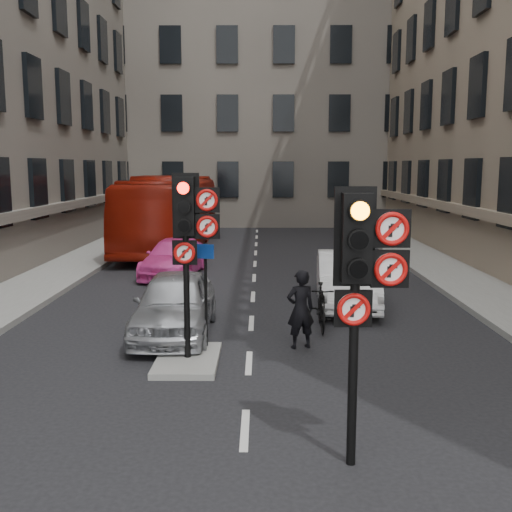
{
  "coord_description": "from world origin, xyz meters",
  "views": [
    {
      "loc": [
        0.23,
        -6.28,
        3.82
      ],
      "look_at": [
        0.16,
        1.83,
        2.6
      ],
      "focal_mm": 42.0,
      "sensor_mm": 36.0,
      "label": 1
    }
  ],
  "objects_px": {
    "info_sign": "(206,281)",
    "motorcycle": "(321,307)",
    "signal_near": "(363,268)",
    "signal_far": "(190,226)",
    "car_pink": "(174,258)",
    "bus_red": "(171,212)",
    "motorcyclist": "(301,309)",
    "car_silver": "(175,304)",
    "car_white": "(346,279)"
  },
  "relations": [
    {
      "from": "info_sign",
      "to": "motorcycle",
      "type": "bearing_deg",
      "value": 45.26
    },
    {
      "from": "signal_near",
      "to": "signal_far",
      "type": "distance_m",
      "value": 4.77
    },
    {
      "from": "car_pink",
      "to": "motorcycle",
      "type": "height_order",
      "value": "car_pink"
    },
    {
      "from": "signal_near",
      "to": "info_sign",
      "type": "xyz_separation_m",
      "value": [
        -2.39,
        4.74,
        -1.08
      ]
    },
    {
      "from": "signal_near",
      "to": "bus_red",
      "type": "bearing_deg",
      "value": 104.88
    },
    {
      "from": "signal_near",
      "to": "motorcycle",
      "type": "bearing_deg",
      "value": 88.47
    },
    {
      "from": "car_pink",
      "to": "bus_red",
      "type": "relative_size",
      "value": 0.36
    },
    {
      "from": "motorcycle",
      "to": "motorcyclist",
      "type": "relative_size",
      "value": 1.06
    },
    {
      "from": "car_silver",
      "to": "car_white",
      "type": "distance_m",
      "value": 5.23
    },
    {
      "from": "bus_red",
      "to": "info_sign",
      "type": "xyz_separation_m",
      "value": [
        3.01,
        -15.57,
        -0.2
      ]
    },
    {
      "from": "car_pink",
      "to": "bus_red",
      "type": "height_order",
      "value": "bus_red"
    },
    {
      "from": "car_pink",
      "to": "info_sign",
      "type": "distance_m",
      "value": 9.03
    },
    {
      "from": "signal_far",
      "to": "bus_red",
      "type": "distance_m",
      "value": 16.58
    },
    {
      "from": "signal_far",
      "to": "bus_red",
      "type": "xyz_separation_m",
      "value": [
        -2.8,
        16.31,
        -1.0
      ]
    },
    {
      "from": "signal_far",
      "to": "motorcyclist",
      "type": "relative_size",
      "value": 2.13
    },
    {
      "from": "signal_near",
      "to": "signal_far",
      "type": "relative_size",
      "value": 1.0
    },
    {
      "from": "signal_near",
      "to": "motorcyclist",
      "type": "xyz_separation_m",
      "value": [
        -0.42,
        5.01,
        -1.74
      ]
    },
    {
      "from": "car_white",
      "to": "car_silver",
      "type": "bearing_deg",
      "value": -141.61
    },
    {
      "from": "motorcycle",
      "to": "bus_red",
      "type": "bearing_deg",
      "value": 113.78
    },
    {
      "from": "car_silver",
      "to": "motorcyclist",
      "type": "distance_m",
      "value": 2.97
    },
    {
      "from": "car_silver",
      "to": "info_sign",
      "type": "bearing_deg",
      "value": -57.56
    },
    {
      "from": "motorcycle",
      "to": "info_sign",
      "type": "bearing_deg",
      "value": -143.6
    },
    {
      "from": "bus_red",
      "to": "info_sign",
      "type": "height_order",
      "value": "bus_red"
    },
    {
      "from": "signal_far",
      "to": "motorcycle",
      "type": "bearing_deg",
      "value": 42.08
    },
    {
      "from": "signal_far",
      "to": "car_silver",
      "type": "xyz_separation_m",
      "value": [
        -0.61,
        2.01,
        -1.98
      ]
    },
    {
      "from": "bus_red",
      "to": "info_sign",
      "type": "distance_m",
      "value": 15.86
    },
    {
      "from": "car_silver",
      "to": "car_pink",
      "type": "bearing_deg",
      "value": 97.69
    },
    {
      "from": "car_pink",
      "to": "signal_far",
      "type": "bearing_deg",
      "value": -74.14
    },
    {
      "from": "signal_far",
      "to": "car_white",
      "type": "relative_size",
      "value": 0.81
    },
    {
      "from": "car_white",
      "to": "info_sign",
      "type": "distance_m",
      "value": 5.53
    },
    {
      "from": "car_white",
      "to": "car_pink",
      "type": "relative_size",
      "value": 1.02
    },
    {
      "from": "signal_far",
      "to": "car_pink",
      "type": "height_order",
      "value": "signal_far"
    },
    {
      "from": "bus_red",
      "to": "motorcyclist",
      "type": "xyz_separation_m",
      "value": [
        4.98,
        -15.3,
        -0.86
      ]
    },
    {
      "from": "signal_far",
      "to": "car_white",
      "type": "height_order",
      "value": "signal_far"
    },
    {
      "from": "car_silver",
      "to": "motorcyclist",
      "type": "xyz_separation_m",
      "value": [
        2.79,
        -1.0,
        0.12
      ]
    },
    {
      "from": "car_silver",
      "to": "motorcyclist",
      "type": "relative_size",
      "value": 2.52
    },
    {
      "from": "signal_far",
      "to": "motorcyclist",
      "type": "distance_m",
      "value": 3.04
    },
    {
      "from": "signal_far",
      "to": "car_pink",
      "type": "bearing_deg",
      "value": 100.12
    },
    {
      "from": "car_white",
      "to": "bus_red",
      "type": "relative_size",
      "value": 0.36
    },
    {
      "from": "bus_red",
      "to": "car_white",
      "type": "bearing_deg",
      "value": -58.74
    },
    {
      "from": "bus_red",
      "to": "motorcycle",
      "type": "xyz_separation_m",
      "value": [
        5.57,
        -13.8,
        -1.16
      ]
    },
    {
      "from": "signal_near",
      "to": "bus_red",
      "type": "xyz_separation_m",
      "value": [
        -5.4,
        20.31,
        -0.88
      ]
    },
    {
      "from": "signal_near",
      "to": "motorcyclist",
      "type": "relative_size",
      "value": 2.13
    },
    {
      "from": "motorcyclist",
      "to": "info_sign",
      "type": "height_order",
      "value": "info_sign"
    },
    {
      "from": "info_sign",
      "to": "bus_red",
      "type": "bearing_deg",
      "value": 111.6
    },
    {
      "from": "car_white",
      "to": "motorcyclist",
      "type": "xyz_separation_m",
      "value": [
        -1.52,
        -3.96,
        0.11
      ]
    },
    {
      "from": "motorcyclist",
      "to": "info_sign",
      "type": "distance_m",
      "value": 2.09
    },
    {
      "from": "signal_near",
      "to": "info_sign",
      "type": "height_order",
      "value": "signal_near"
    },
    {
      "from": "signal_far",
      "to": "motorcyclist",
      "type": "height_order",
      "value": "signal_far"
    },
    {
      "from": "car_pink",
      "to": "info_sign",
      "type": "bearing_deg",
      "value": -71.97
    }
  ]
}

